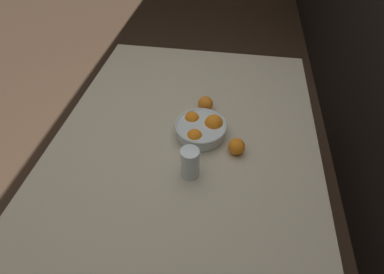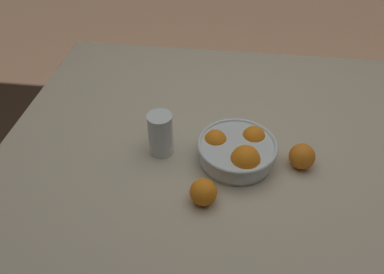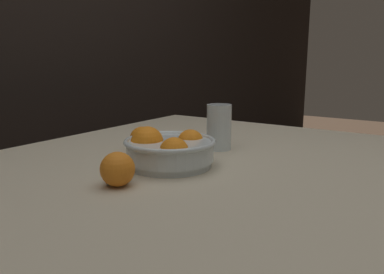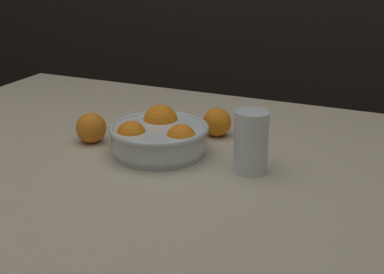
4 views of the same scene
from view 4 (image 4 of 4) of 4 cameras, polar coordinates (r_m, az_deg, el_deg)
The scene contains 5 objects.
dining_table at distance 1.21m, azimuth -5.52°, elevation -5.25°, with size 1.47×1.16×0.73m.
fruit_bowl at distance 1.22m, azimuth -3.56°, elevation 0.11°, with size 0.23×0.23×0.10m.
juice_glass at distance 1.12m, azimuth 6.31°, elevation -0.84°, with size 0.07×0.07×0.13m.
orange_loose_near_bowl at distance 1.31m, azimuth -10.71°, elevation 0.97°, with size 0.07×0.07×0.07m, color orange.
orange_loose_front at distance 1.33m, azimuth 2.69°, elevation 1.59°, with size 0.07×0.07×0.07m, color orange.
Camera 4 is at (0.54, -0.95, 1.20)m, focal length 50.00 mm.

